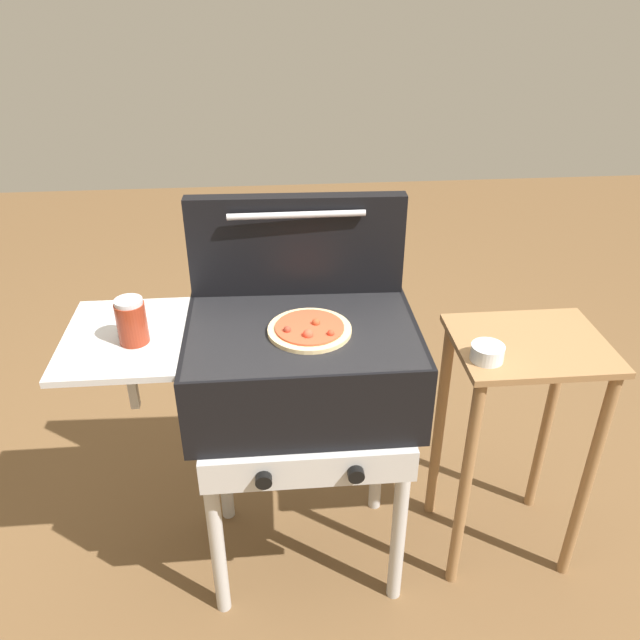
# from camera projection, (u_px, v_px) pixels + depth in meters

# --- Properties ---
(ground_plane) EXTENTS (8.00, 8.00, 0.00)m
(ground_plane) POSITION_uv_depth(u_px,v_px,m) (306.00, 551.00, 2.18)
(ground_plane) COLOR brown
(grill) EXTENTS (0.96, 0.53, 0.90)m
(grill) POSITION_uv_depth(u_px,v_px,m) (298.00, 372.00, 1.80)
(grill) COLOR black
(grill) RESTS_ON ground_plane
(grill_lid_open) EXTENTS (0.63, 0.09, 0.30)m
(grill_lid_open) POSITION_uv_depth(u_px,v_px,m) (296.00, 245.00, 1.84)
(grill_lid_open) COLOR black
(grill_lid_open) RESTS_ON grill
(pizza_pepperoni) EXTENTS (0.23, 0.23, 0.04)m
(pizza_pepperoni) POSITION_uv_depth(u_px,v_px,m) (310.00, 329.00, 1.70)
(pizza_pepperoni) COLOR beige
(pizza_pepperoni) RESTS_ON grill
(sauce_jar) EXTENTS (0.08, 0.08, 0.13)m
(sauce_jar) POSITION_uv_depth(u_px,v_px,m) (132.00, 321.00, 1.63)
(sauce_jar) COLOR maroon
(sauce_jar) RESTS_ON grill
(prep_table) EXTENTS (0.44, 0.36, 0.82)m
(prep_table) POSITION_uv_depth(u_px,v_px,m) (518.00, 408.00, 1.94)
(prep_table) COLOR olive
(prep_table) RESTS_ON ground_plane
(topping_bowl_near) EXTENTS (0.09, 0.09, 0.04)m
(topping_bowl_near) POSITION_uv_depth(u_px,v_px,m) (487.00, 353.00, 1.73)
(topping_bowl_near) COLOR silver
(topping_bowl_near) RESTS_ON prep_table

